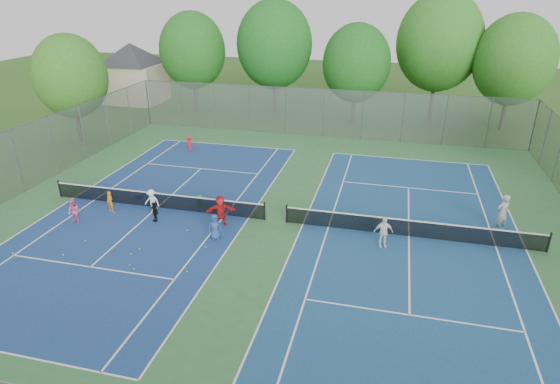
% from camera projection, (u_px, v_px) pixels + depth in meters
% --- Properties ---
extents(ground, '(120.00, 120.00, 0.00)m').
position_uv_depth(ground, '(276.00, 221.00, 25.28)').
color(ground, '#295019').
rests_on(ground, ground).
extents(court_pad, '(32.00, 32.00, 0.01)m').
position_uv_depth(court_pad, '(276.00, 221.00, 25.28)').
color(court_pad, '#316838').
rests_on(court_pad, ground).
extents(court_left, '(10.97, 23.77, 0.01)m').
position_uv_depth(court_left, '(158.00, 207.00, 26.82)').
color(court_left, navy).
rests_on(court_left, court_pad).
extents(court_right, '(10.97, 23.77, 0.01)m').
position_uv_depth(court_right, '(409.00, 236.00, 23.73)').
color(court_right, navy).
rests_on(court_right, court_pad).
extents(net_left, '(12.87, 0.10, 0.91)m').
position_uv_depth(net_left, '(157.00, 200.00, 26.64)').
color(net_left, black).
rests_on(net_left, ground).
extents(net_right, '(12.87, 0.10, 0.91)m').
position_uv_depth(net_right, '(410.00, 229.00, 23.56)').
color(net_right, black).
rests_on(net_right, ground).
extents(fence_north, '(32.00, 0.10, 4.00)m').
position_uv_depth(fence_north, '(324.00, 113.00, 38.68)').
color(fence_north, gray).
rests_on(fence_north, ground).
extents(fence_west, '(0.10, 32.00, 4.00)m').
position_uv_depth(fence_west, '(17.00, 162.00, 28.00)').
color(fence_west, gray).
rests_on(fence_west, ground).
extents(house, '(11.03, 11.03, 7.30)m').
position_uv_depth(house, '(132.00, 62.00, 49.73)').
color(house, '#B7A88C').
rests_on(house, ground).
extents(tree_nw, '(6.40, 6.40, 9.58)m').
position_uv_depth(tree_nw, '(193.00, 50.00, 45.51)').
color(tree_nw, '#443326').
rests_on(tree_nw, ground).
extents(tree_nl, '(7.20, 7.20, 10.69)m').
position_uv_depth(tree_nl, '(274.00, 45.00, 44.38)').
color(tree_nl, '#443326').
rests_on(tree_nl, ground).
extents(tree_nc, '(6.00, 6.00, 8.85)m').
position_uv_depth(tree_nc, '(356.00, 63.00, 41.30)').
color(tree_nc, '#443326').
rests_on(tree_nc, ground).
extents(tree_nr, '(7.60, 7.60, 11.42)m').
position_uv_depth(tree_nr, '(439.00, 42.00, 41.76)').
color(tree_nr, '#443326').
rests_on(tree_nr, ground).
extents(tree_ne, '(6.60, 6.60, 9.77)m').
position_uv_depth(tree_ne, '(514.00, 60.00, 39.10)').
color(tree_ne, '#443326').
rests_on(tree_ne, ground).
extents(tree_side_w, '(5.60, 5.60, 8.47)m').
position_uv_depth(tree_side_w, '(70.00, 76.00, 36.22)').
color(tree_side_w, '#443326').
rests_on(tree_side_w, ground).
extents(ball_crate, '(0.33, 0.33, 0.26)m').
position_uv_depth(ball_crate, '(140.00, 196.00, 28.01)').
color(ball_crate, '#1746AE').
rests_on(ball_crate, ground).
extents(ball_hopper, '(0.38, 0.38, 0.57)m').
position_uv_depth(ball_hopper, '(200.00, 201.00, 26.98)').
color(ball_hopper, green).
rests_on(ball_hopper, ground).
extents(student_a, '(0.50, 0.40, 1.19)m').
position_uv_depth(student_a, '(110.00, 202.00, 26.17)').
color(student_a, orange).
rests_on(student_a, ground).
extents(student_b, '(0.78, 0.70, 1.34)m').
position_uv_depth(student_b, '(74.00, 212.00, 24.82)').
color(student_b, pink).
rests_on(student_b, ground).
extents(student_c, '(0.93, 0.58, 1.38)m').
position_uv_depth(student_c, '(152.00, 201.00, 26.00)').
color(student_c, white).
rests_on(student_c, ground).
extents(student_d, '(0.72, 0.57, 1.13)m').
position_uv_depth(student_d, '(154.00, 212.00, 25.05)').
color(student_d, black).
rests_on(student_d, ground).
extents(student_e, '(0.77, 0.64, 1.35)m').
position_uv_depth(student_e, '(215.00, 227.00, 23.26)').
color(student_e, '#294B97').
rests_on(student_e, ground).
extents(student_f, '(1.64, 1.09, 1.70)m').
position_uv_depth(student_f, '(220.00, 211.00, 24.54)').
color(student_f, red).
rests_on(student_f, ground).
extents(child_far_baseline, '(0.80, 0.52, 1.17)m').
position_uv_depth(child_far_baseline, '(190.00, 143.00, 35.93)').
color(child_far_baseline, red).
rests_on(child_far_baseline, ground).
extents(instructor, '(0.89, 0.80, 2.03)m').
position_uv_depth(instructor, '(502.00, 213.00, 23.92)').
color(instructor, '#98979A').
rests_on(instructor, ground).
extents(teen_court_b, '(1.00, 0.62, 1.59)m').
position_uv_depth(teen_court_b, '(383.00, 232.00, 22.54)').
color(teen_court_b, white).
rests_on(teen_court_b, ground).
extents(tennis_ball_0, '(0.07, 0.07, 0.07)m').
position_uv_depth(tennis_ball_0, '(134.00, 269.00, 20.94)').
color(tennis_ball_0, '#BBDC33').
rests_on(tennis_ball_0, ground).
extents(tennis_ball_1, '(0.07, 0.07, 0.07)m').
position_uv_depth(tennis_ball_1, '(130.00, 265.00, 21.25)').
color(tennis_ball_1, '#A8C82E').
rests_on(tennis_ball_1, ground).
extents(tennis_ball_2, '(0.07, 0.07, 0.07)m').
position_uv_depth(tennis_ball_2, '(63.00, 255.00, 22.02)').
color(tennis_ball_2, '#EAF238').
rests_on(tennis_ball_2, ground).
extents(tennis_ball_3, '(0.07, 0.07, 0.07)m').
position_uv_depth(tennis_ball_3, '(187.00, 272.00, 20.73)').
color(tennis_ball_3, '#C8E234').
rests_on(tennis_ball_3, ground).
extents(tennis_ball_4, '(0.07, 0.07, 0.07)m').
position_uv_depth(tennis_ball_4, '(140.00, 249.00, 22.52)').
color(tennis_ball_4, '#C9E635').
rests_on(tennis_ball_4, ground).
extents(tennis_ball_5, '(0.07, 0.07, 0.07)m').
position_uv_depth(tennis_ball_5, '(130.00, 233.00, 23.97)').
color(tennis_ball_5, '#B0D130').
rests_on(tennis_ball_5, ground).
extents(tennis_ball_6, '(0.07, 0.07, 0.07)m').
position_uv_depth(tennis_ball_6, '(114.00, 213.00, 26.11)').
color(tennis_ball_6, '#B7E134').
rests_on(tennis_ball_6, ground).
extents(tennis_ball_7, '(0.07, 0.07, 0.07)m').
position_uv_depth(tennis_ball_7, '(206.00, 247.00, 22.68)').
color(tennis_ball_7, '#D4E735').
rests_on(tennis_ball_7, ground).
extents(tennis_ball_8, '(0.07, 0.07, 0.07)m').
position_uv_depth(tennis_ball_8, '(13.00, 254.00, 22.15)').
color(tennis_ball_8, yellow).
rests_on(tennis_ball_8, ground).
extents(tennis_ball_9, '(0.07, 0.07, 0.07)m').
position_uv_depth(tennis_ball_9, '(131.00, 254.00, 22.11)').
color(tennis_ball_9, '#B0D832').
rests_on(tennis_ball_9, ground).
extents(tennis_ball_10, '(0.07, 0.07, 0.07)m').
position_uv_depth(tennis_ball_10, '(187.00, 231.00, 24.24)').
color(tennis_ball_10, '#D2E836').
rests_on(tennis_ball_10, ground).
extents(tennis_ball_11, '(0.07, 0.07, 0.07)m').
position_uv_depth(tennis_ball_11, '(85.00, 241.00, 23.24)').
color(tennis_ball_11, '#D1F338').
rests_on(tennis_ball_11, ground).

